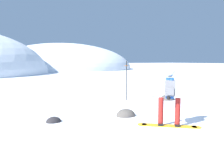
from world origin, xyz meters
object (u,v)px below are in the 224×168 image
at_px(rock_dark, 54,122).
at_px(rock_small, 126,116).
at_px(rock_mid, 167,100).
at_px(piste_marker_near, 127,77).
at_px(snowboarder_main, 170,96).

xyz_separation_m(rock_dark, rock_small, (2.41, -0.49, 0.00)).
xyz_separation_m(rock_dark, rock_mid, (6.07, 1.26, 0.00)).
bearing_deg(piste_marker_near, rock_dark, -152.38).
bearing_deg(rock_dark, snowboarder_main, -38.92).
bearing_deg(piste_marker_near, snowboarder_main, -108.98).
height_order(snowboarder_main, rock_small, snowboarder_main).
relative_size(rock_dark, rock_mid, 0.64).
distance_m(piste_marker_near, rock_mid, 2.31).
bearing_deg(rock_small, rock_dark, 168.40).
bearing_deg(rock_mid, piste_marker_near, 151.00).
bearing_deg(snowboarder_main, piste_marker_near, 71.02).
xyz_separation_m(snowboarder_main, rock_dark, (-2.76, 2.23, -0.92)).
bearing_deg(snowboarder_main, rock_dark, 141.08).
height_order(rock_dark, rock_mid, rock_mid).
bearing_deg(rock_mid, rock_small, -154.35).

